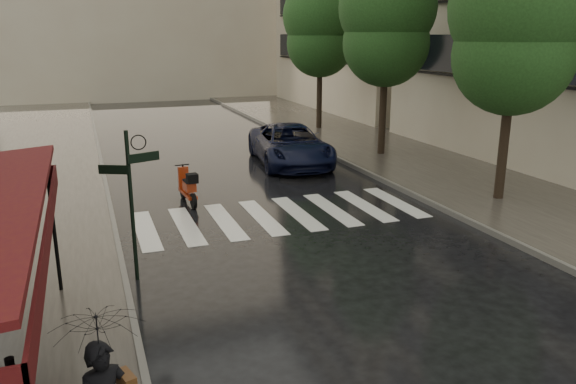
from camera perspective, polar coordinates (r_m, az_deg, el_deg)
ground at (r=9.62m, az=-5.87°, el=-14.77°), size 120.00×120.00×0.00m
sidewalk_near at (r=20.79m, az=-26.57°, el=0.68°), size 6.00×60.00×0.12m
sidewalk_far at (r=23.97m, az=10.97°, el=3.88°), size 5.50×60.00×0.12m
curb_near at (r=20.64m, az=-18.18°, el=1.51°), size 0.12×60.00×0.16m
curb_far at (r=22.67m, az=4.87°, el=3.48°), size 0.12×60.00×0.16m
crosswalk at (r=15.67m, az=-0.80°, el=-2.34°), size 7.85×3.20×0.01m
signpost at (r=11.50m, az=-15.66°, el=-0.18°), size 1.17×0.29×3.10m
tree_near at (r=17.44m, az=22.26°, el=16.11°), size 3.80×3.80×7.99m
tree_mid at (r=23.11m, az=10.04°, el=17.32°), size 3.80×3.80×8.34m
tree_far at (r=29.47m, az=3.31°, el=16.87°), size 3.80×3.80×8.16m
pedestrian_with_umbrella at (r=6.40m, az=-18.57°, el=-14.50°), size 1.22×1.24×2.43m
scooter at (r=16.82m, az=-10.11°, el=0.44°), size 0.47×1.64×1.08m
parked_car at (r=21.70m, az=0.22°, el=4.82°), size 3.12×5.69×1.51m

